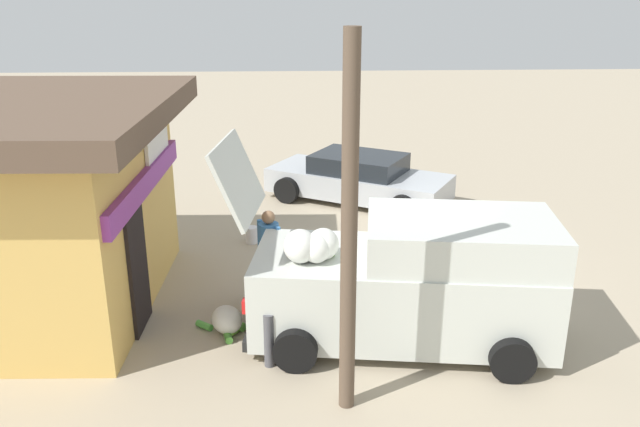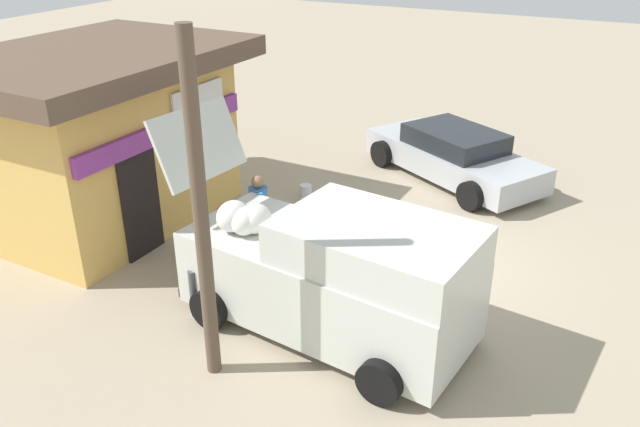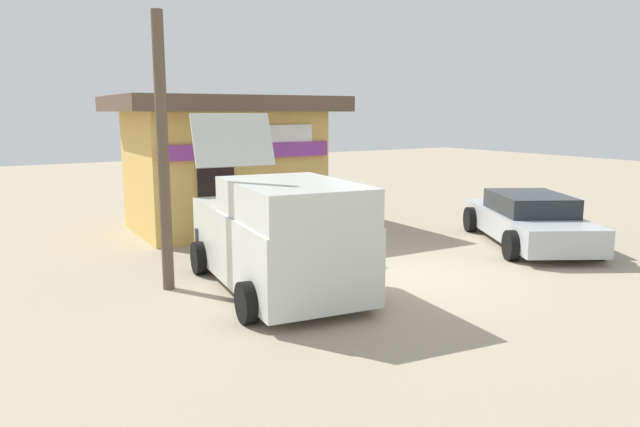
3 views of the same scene
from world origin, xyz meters
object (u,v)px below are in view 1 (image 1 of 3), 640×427
(vendor_standing, at_px, (269,250))
(unloaded_banana_pile, at_px, (227,321))
(customer_bending, at_px, (282,307))
(delivery_van, at_px, (410,280))
(parked_sedan, at_px, (358,179))
(storefront_bar, at_px, (47,201))
(paint_bucket, at_px, (252,235))

(vendor_standing, height_order, unloaded_banana_pile, vendor_standing)
(unloaded_banana_pile, bearing_deg, customer_bending, -132.96)
(delivery_van, xyz_separation_m, unloaded_banana_pile, (0.36, 2.80, -0.82))
(parked_sedan, relative_size, vendor_standing, 2.89)
(parked_sedan, bearing_deg, vendor_standing, 158.85)
(storefront_bar, bearing_deg, delivery_van, -104.45)
(parked_sedan, height_order, unloaded_banana_pile, parked_sedan)
(paint_bucket, bearing_deg, parked_sedan, -43.37)
(storefront_bar, height_order, parked_sedan, storefront_bar)
(storefront_bar, distance_m, parked_sedan, 7.83)
(unloaded_banana_pile, bearing_deg, parked_sedan, -23.13)
(paint_bucket, bearing_deg, unloaded_banana_pile, 177.04)
(customer_bending, relative_size, paint_bucket, 3.91)
(delivery_van, relative_size, customer_bending, 3.72)
(storefront_bar, xyz_separation_m, customer_bending, (-1.93, -3.80, -1.00))
(parked_sedan, height_order, customer_bending, customer_bending)
(delivery_van, height_order, parked_sedan, delivery_van)
(storefront_bar, bearing_deg, vendor_standing, -91.30)
(unloaded_banana_pile, bearing_deg, delivery_van, -97.43)
(delivery_van, bearing_deg, parked_sedan, 0.62)
(parked_sedan, relative_size, customer_bending, 3.48)
(vendor_standing, bearing_deg, customer_bending, -173.11)
(vendor_standing, height_order, paint_bucket, vendor_standing)
(parked_sedan, distance_m, unloaded_banana_pile, 6.95)
(customer_bending, bearing_deg, unloaded_banana_pile, 47.04)
(delivery_van, bearing_deg, paint_bucket, 32.70)
(customer_bending, bearing_deg, storefront_bar, 63.11)
(parked_sedan, xyz_separation_m, vendor_standing, (-5.35, 2.07, 0.37))
(parked_sedan, relative_size, paint_bucket, 13.61)
(delivery_van, bearing_deg, vendor_standing, 56.97)
(customer_bending, bearing_deg, delivery_van, -76.72)
(delivery_van, height_order, paint_bucket, delivery_van)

